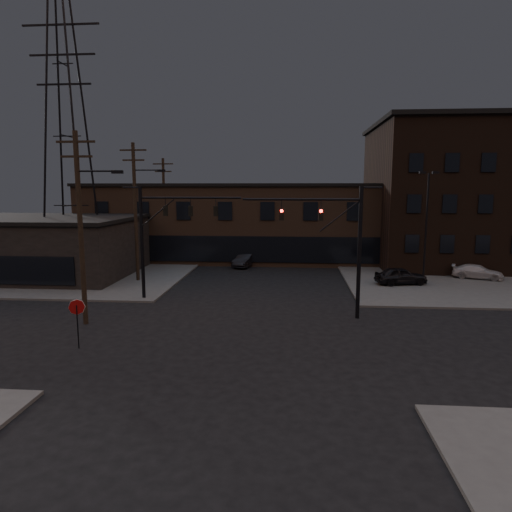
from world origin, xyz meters
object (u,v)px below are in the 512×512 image
(stop_sign, at_px, (77,312))
(car_crossing, at_px, (246,260))
(parked_car_lot_a, at_px, (401,276))
(parked_car_lot_b, at_px, (477,272))
(traffic_signal_far, at_px, (160,229))
(traffic_signal_near, at_px, (340,238))

(stop_sign, distance_m, car_crossing, 24.79)
(car_crossing, bearing_deg, parked_car_lot_a, -15.00)
(parked_car_lot_b, xyz_separation_m, car_crossing, (-20.56, 5.08, -0.06))
(parked_car_lot_a, height_order, parked_car_lot_b, parked_car_lot_a)
(traffic_signal_far, xyz_separation_m, parked_car_lot_a, (17.97, 6.08, -4.16))
(parked_car_lot_a, distance_m, car_crossing, 15.65)
(parked_car_lot_b, height_order, car_crossing, car_crossing)
(traffic_signal_near, bearing_deg, parked_car_lot_a, 58.38)
(parked_car_lot_a, bearing_deg, car_crossing, 48.32)
(traffic_signal_far, height_order, parked_car_lot_b, traffic_signal_far)
(parked_car_lot_a, bearing_deg, parked_car_lot_b, -78.49)
(parked_car_lot_a, xyz_separation_m, car_crossing, (-13.45, 8.01, -0.17))
(parked_car_lot_b, bearing_deg, car_crossing, 97.34)
(traffic_signal_near, height_order, parked_car_lot_b, traffic_signal_near)
(stop_sign, xyz_separation_m, parked_car_lot_b, (26.36, 18.99, -1.10))
(stop_sign, relative_size, car_crossing, 0.60)
(traffic_signal_near, height_order, traffic_signal_far, same)
(car_crossing, bearing_deg, traffic_signal_near, -50.99)
(traffic_signal_far, height_order, stop_sign, traffic_signal_far)
(traffic_signal_far, xyz_separation_m, stop_sign, (-1.28, -9.99, -3.17))
(traffic_signal_far, distance_m, stop_sign, 10.55)
(parked_car_lot_a, xyz_separation_m, parked_car_lot_b, (7.11, 2.93, -0.11))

